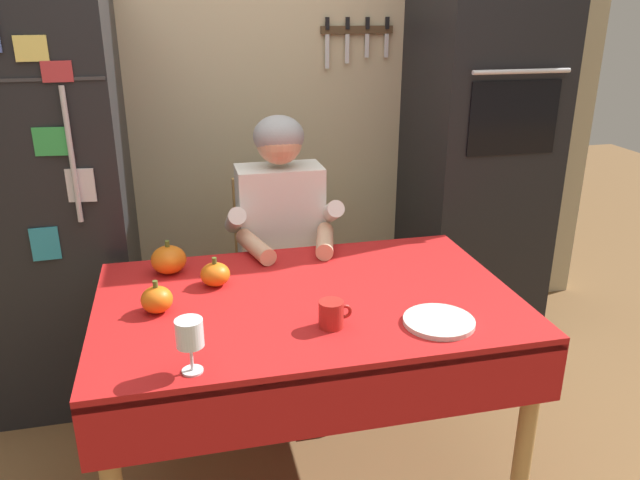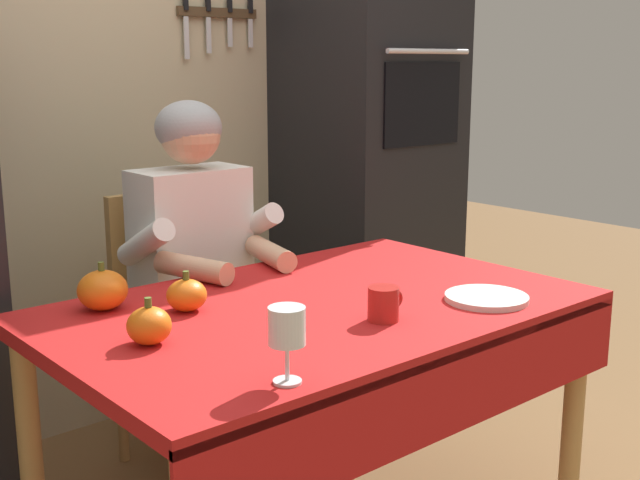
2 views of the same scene
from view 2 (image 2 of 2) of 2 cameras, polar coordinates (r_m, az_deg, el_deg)
name	(u,v)px [view 2 (image 2 of 2)]	position (r m, az deg, el deg)	size (l,w,h in m)	color
back_wall_assembly	(106,79)	(3.13, -14.82, 10.91)	(3.70, 0.13, 2.60)	#BCAD89
wall_oven	(368,137)	(3.43, 3.38, 7.21)	(0.60, 0.64, 2.10)	black
dining_table	(322,335)	(2.15, 0.14, -6.71)	(1.40, 0.90, 0.74)	tan
chair_behind_person	(175,316)	(2.82, -10.16, -5.30)	(0.40, 0.40, 0.93)	tan
seated_person	(203,262)	(2.60, -8.23, -1.55)	(0.47, 0.55, 1.25)	#38384C
coffee_mug	(384,304)	(1.99, 4.52, -4.49)	(0.10, 0.08, 0.09)	#B2231E
wine_glass	(287,329)	(1.59, -2.34, -6.27)	(0.07, 0.07, 0.16)	white
pumpkin_large	(187,295)	(2.09, -9.36, -3.84)	(0.10, 0.10, 0.10)	orange
pumpkin_medium	(149,326)	(1.86, -11.93, -5.90)	(0.10, 0.10, 0.11)	orange
pumpkin_small	(103,290)	(2.14, -15.04, -3.42)	(0.13, 0.13, 0.12)	orange
serving_tray	(487,298)	(2.20, 11.63, -4.01)	(0.22, 0.22, 0.02)	silver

